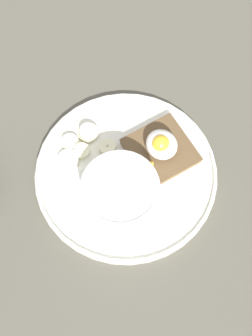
% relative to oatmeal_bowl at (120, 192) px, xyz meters
% --- Properties ---
extents(ground_plane, '(1.20, 1.20, 0.02)m').
position_rel_oatmeal_bowl_xyz_m(ground_plane, '(-0.03, 0.03, -0.05)').
color(ground_plane, '#504D42').
rests_on(ground_plane, ground).
extents(plate, '(0.30, 0.30, 0.02)m').
position_rel_oatmeal_bowl_xyz_m(plate, '(-0.03, 0.03, -0.03)').
color(plate, silver).
rests_on(plate, ground_plane).
extents(oatmeal_bowl, '(0.12, 0.12, 0.06)m').
position_rel_oatmeal_bowl_xyz_m(oatmeal_bowl, '(0.00, 0.00, 0.00)').
color(oatmeal_bowl, white).
rests_on(oatmeal_bowl, plate).
extents(toast_slice, '(0.11, 0.11, 0.01)m').
position_rel_oatmeal_bowl_xyz_m(toast_slice, '(-0.03, 0.10, -0.02)').
color(toast_slice, brown).
rests_on(toast_slice, plate).
extents(poached_egg, '(0.05, 0.07, 0.04)m').
position_rel_oatmeal_bowl_xyz_m(poached_egg, '(-0.03, 0.10, 0.00)').
color(poached_egg, white).
rests_on(poached_egg, toast_slice).
extents(banana_slice_front, '(0.04, 0.04, 0.01)m').
position_rel_oatmeal_bowl_xyz_m(banana_slice_front, '(-0.10, -0.03, -0.02)').
color(banana_slice_front, '#EFEEC9').
rests_on(banana_slice_front, plate).
extents(banana_slice_left, '(0.04, 0.05, 0.02)m').
position_rel_oatmeal_bowl_xyz_m(banana_slice_left, '(-0.12, 0.02, -0.02)').
color(banana_slice_left, beige).
rests_on(banana_slice_left, plate).
extents(banana_slice_back, '(0.03, 0.03, 0.02)m').
position_rel_oatmeal_bowl_xyz_m(banana_slice_back, '(-0.10, -0.00, -0.02)').
color(banana_slice_back, beige).
rests_on(banana_slice_back, plate).
extents(banana_slice_right, '(0.03, 0.03, 0.02)m').
position_rel_oatmeal_bowl_xyz_m(banana_slice_right, '(-0.08, 0.03, -0.02)').
color(banana_slice_right, beige).
rests_on(banana_slice_right, plate).
extents(banana_slice_inner, '(0.04, 0.04, 0.01)m').
position_rel_oatmeal_bowl_xyz_m(banana_slice_inner, '(-0.13, -0.01, -0.02)').
color(banana_slice_inner, '#F0EDC1').
rests_on(banana_slice_inner, plate).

